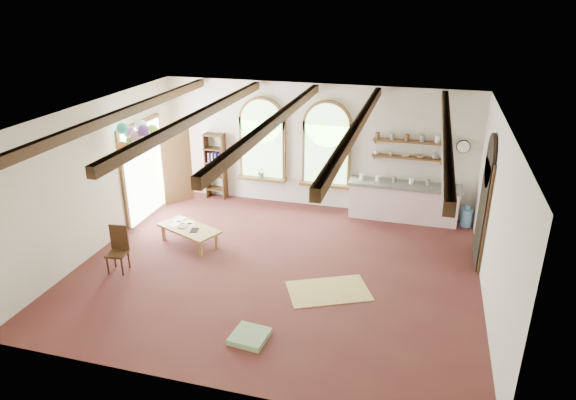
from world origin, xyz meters
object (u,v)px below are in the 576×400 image
(coffee_table, at_px, (189,229))
(side_chair, at_px, (118,258))
(kitchen_counter, at_px, (403,201))
(balloon_cluster, at_px, (137,136))

(coffee_table, height_order, side_chair, side_chair)
(coffee_table, distance_m, side_chair, 1.70)
(coffee_table, bearing_deg, side_chair, -121.05)
(kitchen_counter, relative_size, side_chair, 2.81)
(balloon_cluster, bearing_deg, kitchen_counter, 22.83)
(coffee_table, bearing_deg, kitchen_counter, 30.54)
(kitchen_counter, xyz_separation_m, coffee_table, (-4.50, -2.65, -0.11))
(coffee_table, relative_size, balloon_cluster, 1.36)
(coffee_table, relative_size, side_chair, 1.66)
(side_chair, relative_size, balloon_cluster, 0.82)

